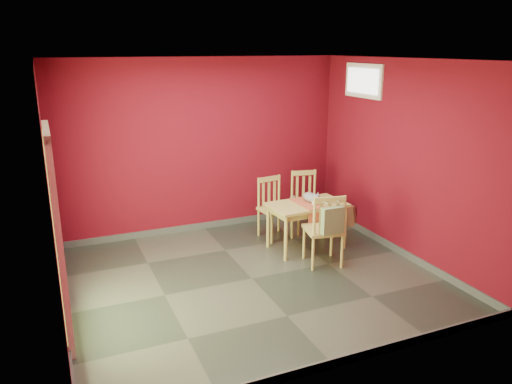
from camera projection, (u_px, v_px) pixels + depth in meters
name	position (u px, v px, depth m)	size (l,w,h in m)	color
ground	(252.00, 279.00, 6.35)	(4.50, 4.50, 0.00)	#2D342D
room_shell	(252.00, 275.00, 6.33)	(4.50, 4.50, 4.50)	#5D0917
doorway	(56.00, 231.00, 4.84)	(0.06, 1.01, 2.13)	#B7D838
window	(363.00, 81.00, 7.41)	(0.05, 0.90, 0.50)	white
outlet_plate	(293.00, 199.00, 8.62)	(0.08, 0.01, 0.12)	silver
dining_table	(307.00, 209.00, 7.16)	(1.12, 0.69, 0.68)	tan
table_runner	(310.00, 209.00, 7.06)	(0.32, 0.62, 0.31)	#AC4A2F
chair_far_left	(274.00, 207.00, 7.64)	(0.49, 0.49, 0.93)	tan
chair_far_right	(306.00, 201.00, 7.92)	(0.52, 0.52, 0.95)	tan
chair_near	(325.00, 229.00, 6.62)	(0.55, 0.55, 1.00)	tan
tote_bag	(332.00, 220.00, 6.35)	(0.30, 0.18, 0.42)	#6D8555
cat	(311.00, 196.00, 7.19)	(0.19, 0.37, 0.19)	slate
picture_frame	(347.00, 214.00, 8.17)	(0.19, 0.41, 0.39)	brown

